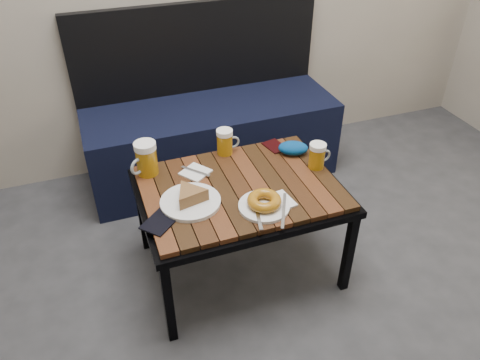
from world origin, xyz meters
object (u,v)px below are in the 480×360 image
object	(u,v)px
beer_mug_centre	(225,142)
plate_bagel	(264,203)
beer_mug_right	(317,156)
passport_burgundy	(275,146)
bench	(211,132)
knit_pouch	(293,148)
cafe_table	(240,194)
beer_mug_left	(146,159)
passport_navy	(160,222)
plate_pie	(190,198)

from	to	relation	value
beer_mug_centre	plate_bagel	xyz separation A→B (m)	(0.02, -0.43, -0.04)
beer_mug_centre	beer_mug_right	distance (m)	0.42
passport_burgundy	bench	bearing A→B (deg)	91.83
knit_pouch	plate_bagel	bearing A→B (deg)	-130.50
cafe_table	knit_pouch	bearing A→B (deg)	25.74
bench	knit_pouch	bearing A→B (deg)	-72.78
bench	beer_mug_left	size ratio (longest dim) A/B	9.33
plate_bagel	passport_burgundy	distance (m)	0.46
beer_mug_right	passport_burgundy	xyz separation A→B (m)	(-0.10, 0.22, -0.06)
cafe_table	beer_mug_centre	world-z (taller)	beer_mug_centre
beer_mug_centre	beer_mug_left	bearing A→B (deg)	-174.74
passport_burgundy	knit_pouch	xyz separation A→B (m)	(0.05, -0.08, 0.03)
beer_mug_right	knit_pouch	xyz separation A→B (m)	(-0.05, 0.13, -0.03)
passport_navy	passport_burgundy	xyz separation A→B (m)	(0.62, 0.35, -0.00)
cafe_table	plate_pie	distance (m)	0.24
beer_mug_left	passport_navy	xyz separation A→B (m)	(-0.02, -0.34, -0.07)
plate_bagel	passport_navy	bearing A→B (deg)	172.64
beer_mug_centre	passport_navy	size ratio (longest dim) A/B	0.87
bench	plate_bagel	xyz separation A→B (m)	(-0.07, -0.97, 0.22)
plate_bagel	knit_pouch	world-z (taller)	knit_pouch
cafe_table	plate_bagel	distance (m)	0.19
knit_pouch	beer_mug_left	bearing A→B (deg)	174.03
cafe_table	beer_mug_centre	distance (m)	0.28
bench	beer_mug_right	xyz separation A→B (m)	(0.25, -0.79, 0.26)
bench	passport_navy	distance (m)	1.05
bench	cafe_table	distance (m)	0.83
passport_navy	knit_pouch	xyz separation A→B (m)	(0.67, 0.27, 0.03)
passport_navy	plate_bagel	bearing A→B (deg)	40.28
cafe_table	beer_mug_right	world-z (taller)	beer_mug_right
beer_mug_right	plate_pie	distance (m)	0.59
bench	cafe_table	world-z (taller)	bench
bench	beer_mug_centre	bearing A→B (deg)	-99.04
plate_pie	cafe_table	bearing A→B (deg)	11.59
cafe_table	passport_burgundy	size ratio (longest dim) A/B	7.54
plate_pie	plate_bagel	bearing A→B (deg)	-25.14
plate_bagel	passport_navy	size ratio (longest dim) A/B	1.85
passport_navy	knit_pouch	bearing A→B (deg)	69.39
beer_mug_left	plate_pie	bearing A→B (deg)	81.53
bench	knit_pouch	distance (m)	0.72
cafe_table	passport_burgundy	distance (m)	0.35
cafe_table	passport_burgundy	bearing A→B (deg)	42.06
bench	beer_mug_left	world-z (taller)	bench
plate_bagel	beer_mug_centre	bearing A→B (deg)	92.14
beer_mug_left	knit_pouch	xyz separation A→B (m)	(0.65, -0.07, -0.05)
bench	beer_mug_right	size ratio (longest dim) A/B	12.06
plate_pie	passport_burgundy	xyz separation A→B (m)	(0.48, 0.28, -0.02)
passport_navy	cafe_table	bearing A→B (deg)	65.75
cafe_table	plate_bagel	bearing A→B (deg)	-77.14
plate_bagel	passport_burgundy	xyz separation A→B (m)	(0.22, 0.40, -0.02)
beer_mug_right	plate_pie	size ratio (longest dim) A/B	0.48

